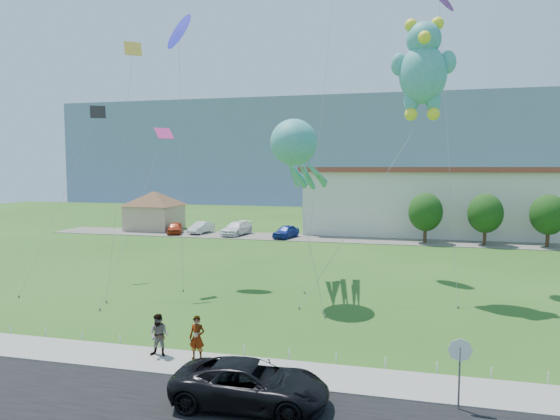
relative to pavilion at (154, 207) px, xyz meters
The scene contains 24 objects.
ground 45.05m from the pavilion, 57.72° to the right, with size 160.00×160.00×0.00m, color #254D15.
sidewalk 47.39m from the pavilion, 59.50° to the right, with size 80.00×2.50×0.10m, color gray.
parking_strip 24.37m from the pavilion, ahead, with size 70.00×6.00×0.06m, color #59544C.
hill_ridge 85.96m from the pavilion, 73.69° to the left, with size 160.00×50.00×25.00m, color slate.
pavilion is the anchor object (origin of this frame).
stop_sign 53.90m from the pavilion, 51.56° to the right, with size 0.80×0.07×2.50m.
rope_fence 46.13m from the pavilion, 58.59° to the right, with size 26.05×0.05×0.50m.
tree_near 34.24m from the pavilion, ahead, with size 3.60×3.60×5.47m.
tree_mid 40.20m from the pavilion, ahead, with size 3.60×3.60×5.47m.
tree_far 46.18m from the pavilion, ahead, with size 3.60×3.60×5.47m.
suv 51.15m from the pavilion, 58.59° to the right, with size 2.47×5.37×1.49m, color black.
pedestrian_left 46.59m from the pavilion, 60.02° to the right, with size 0.68×0.44×1.85m, color gray.
pedestrian_right 45.80m from the pavilion, 61.92° to the right, with size 0.88×0.69×1.82m, color gray.
parked_car_red 6.22m from the pavilion, 37.35° to the right, with size 1.65×4.11×1.40m, color #B03415.
parked_car_silver 8.21m from the pavilion, 17.38° to the right, with size 1.49×4.26×1.40m, color silver.
parked_car_white 12.79m from the pavilion, 12.83° to the right, with size 2.19×5.39×1.56m, color white.
parked_car_blue 19.11m from the pavilion, 11.44° to the right, with size 1.72×4.29×1.46m, color navy.
octopus_kite 38.53m from the pavilion, 48.65° to the right, with size 3.88×10.02×11.06m.
teddy_bear_kite 43.52m from the pavilion, 39.03° to the right, with size 8.76×6.60×17.37m.
small_kite_purple 43.54m from the pavilion, 32.87° to the right, with size 2.01×8.48×20.96m.
small_kite_blue 32.92m from the pavilion, 58.16° to the right, with size 3.07×5.27×18.70m.
small_kite_black 29.39m from the pavilion, 71.15° to the right, with size 1.70×8.24×12.73m.
small_kite_yellow 34.27m from the pavilion, 64.48° to the right, with size 1.29×5.17×16.46m.
small_kite_pink 33.95m from the pavilion, 61.52° to the right, with size 1.84×6.79×10.85m.
Camera 1 is at (7.51, -21.31, 8.17)m, focal length 32.00 mm.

